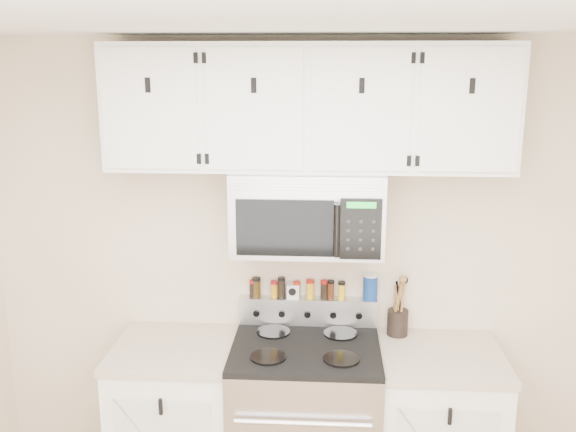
% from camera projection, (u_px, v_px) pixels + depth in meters
% --- Properties ---
extents(back_wall, '(3.50, 0.01, 2.50)m').
position_uv_depth(back_wall, '(308.00, 270.00, 3.53)').
color(back_wall, '#BCAB8D').
rests_on(back_wall, floor).
extents(ceiling, '(3.50, 3.50, 0.01)m').
position_uv_depth(ceiling, '(289.00, 10.00, 1.54)').
color(ceiling, white).
rests_on(ceiling, back_wall).
extents(range, '(0.76, 0.65, 1.10)m').
position_uv_depth(range, '(305.00, 426.00, 3.40)').
color(range, '#B7B7BA').
rests_on(range, floor).
extents(base_cabinet_left, '(0.64, 0.62, 0.92)m').
position_uv_depth(base_cabinet_left, '(178.00, 423.00, 3.47)').
color(base_cabinet_left, white).
rests_on(base_cabinet_left, floor).
extents(base_cabinet_right, '(0.64, 0.62, 0.92)m').
position_uv_depth(base_cabinet_right, '(436.00, 432.00, 3.39)').
color(base_cabinet_right, white).
rests_on(base_cabinet_right, floor).
extents(microwave, '(0.76, 0.44, 0.42)m').
position_uv_depth(microwave, '(308.00, 211.00, 3.25)').
color(microwave, '#9E9EA3').
rests_on(microwave, back_wall).
extents(upper_cabinets, '(2.00, 0.35, 0.62)m').
position_uv_depth(upper_cabinets, '(309.00, 107.00, 3.15)').
color(upper_cabinets, white).
rests_on(upper_cabinets, back_wall).
extents(utensil_crock, '(0.11, 0.11, 0.33)m').
position_uv_depth(utensil_crock, '(398.00, 320.00, 3.47)').
color(utensil_crock, black).
rests_on(utensil_crock, base_cabinet_right).
extents(kitchen_timer, '(0.08, 0.07, 0.08)m').
position_uv_depth(kitchen_timer, '(293.00, 291.00, 3.52)').
color(kitchen_timer, white).
rests_on(kitchen_timer, range).
extents(salt_canister, '(0.08, 0.08, 0.15)m').
position_uv_depth(salt_canister, '(370.00, 287.00, 3.49)').
color(salt_canister, navy).
rests_on(salt_canister, range).
extents(spice_jar_0, '(0.04, 0.04, 0.10)m').
position_uv_depth(spice_jar_0, '(253.00, 288.00, 3.54)').
color(spice_jar_0, black).
rests_on(spice_jar_0, range).
extents(spice_jar_1, '(0.05, 0.05, 0.11)m').
position_uv_depth(spice_jar_1, '(256.00, 287.00, 3.53)').
color(spice_jar_1, '#3B2B0E').
rests_on(spice_jar_1, range).
extents(spice_jar_2, '(0.04, 0.04, 0.09)m').
position_uv_depth(spice_jar_2, '(274.00, 289.00, 3.53)').
color(spice_jar_2, '#C58917').
rests_on(spice_jar_2, range).
extents(spice_jar_3, '(0.04, 0.04, 0.12)m').
position_uv_depth(spice_jar_3, '(281.00, 287.00, 3.52)').
color(spice_jar_3, black).
rests_on(spice_jar_3, range).
extents(spice_jar_4, '(0.04, 0.04, 0.10)m').
position_uv_depth(spice_jar_4, '(297.00, 290.00, 3.52)').
color(spice_jar_4, '#40270F').
rests_on(spice_jar_4, range).
extents(spice_jar_5, '(0.05, 0.05, 0.11)m').
position_uv_depth(spice_jar_5, '(310.00, 289.00, 3.52)').
color(spice_jar_5, gold).
rests_on(spice_jar_5, range).
extents(spice_jar_6, '(0.04, 0.04, 0.10)m').
position_uv_depth(spice_jar_6, '(324.00, 289.00, 3.51)').
color(spice_jar_6, black).
rests_on(spice_jar_6, range).
extents(spice_jar_7, '(0.04, 0.04, 0.11)m').
position_uv_depth(spice_jar_7, '(331.00, 289.00, 3.51)').
color(spice_jar_7, '#462110').
rests_on(spice_jar_7, range).
extents(spice_jar_8, '(0.04, 0.04, 0.10)m').
position_uv_depth(spice_jar_8, '(342.00, 290.00, 3.51)').
color(spice_jar_8, yellow).
rests_on(spice_jar_8, range).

